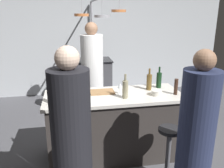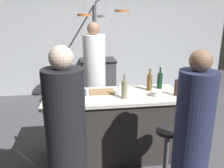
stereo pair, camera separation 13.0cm
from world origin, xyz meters
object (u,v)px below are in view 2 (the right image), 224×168
object	(u,v)px
guest_left	(67,146)
guest_right	(192,142)
wine_bottle_white	(124,89)
wine_bottle_red	(160,80)
wine_bottle_dark	(52,93)
potted_plant	(207,106)
stove_range	(98,78)
mixing_bowl_ceramic	(156,93)
cutting_board	(102,92)
wine_glass_near_left_guest	(59,88)
chef	(95,78)
bar_stool_left	(76,161)
mixing_bowl_blue	(81,93)
bar_stool_right	(166,153)
wine_glass_by_chef	(120,86)
pepper_mill	(176,88)
wine_bottle_amber	(150,82)
mixing_bowl_steel	(77,99)

from	to	relation	value
guest_left	guest_right	bearing A→B (deg)	-2.82
wine_bottle_white	wine_bottle_red	world-z (taller)	wine_bottle_white
wine_bottle_white	wine_bottle_dark	bearing A→B (deg)	-177.32
potted_plant	wine_bottle_white	size ratio (longest dim) A/B	1.68
guest_right	wine_bottle_dark	size ratio (longest dim) A/B	5.22
stove_range	mixing_bowl_ceramic	xyz separation A→B (m)	(0.54, -2.57, 0.49)
cutting_board	mixing_bowl_ceramic	xyz separation A→B (m)	(0.68, -0.24, 0.02)
wine_bottle_red	wine_glass_near_left_guest	distance (m)	1.38
chef	bar_stool_left	world-z (taller)	chef
chef	mixing_bowl_ceramic	xyz separation A→B (m)	(0.71, -1.22, 0.11)
potted_plant	mixing_bowl_blue	size ratio (longest dim) A/B	3.56
chef	bar_stool_right	size ratio (longest dim) A/B	2.61
bar_stool_left	wine_bottle_dark	world-z (taller)	wine_bottle_dark
wine_bottle_white	cutting_board	bearing A→B (deg)	134.22
wine_glass_near_left_guest	mixing_bowl_blue	distance (m)	0.27
wine_glass_near_left_guest	mixing_bowl_blue	size ratio (longest dim) A/B	1.00
wine_glass_by_chef	pepper_mill	bearing A→B (deg)	-12.52
wine_bottle_white	bar_stool_right	bearing A→B (deg)	-49.18
wine_bottle_amber	wine_bottle_white	world-z (taller)	wine_bottle_white
wine_bottle_dark	wine_bottle_red	size ratio (longest dim) A/B	1.04
stove_range	chef	world-z (taller)	chef
cutting_board	pepper_mill	xyz separation A→B (m)	(0.93, -0.25, 0.10)
stove_range	bar_stool_left	distance (m)	3.11
bar_stool_right	mixing_bowl_steel	world-z (taller)	mixing_bowl_steel
wine_bottle_white	mixing_bowl_blue	size ratio (longest dim) A/B	2.12
bar_stool_left	guest_left	bearing A→B (deg)	-100.48
bar_stool_right	guest_left	size ratio (longest dim) A/B	0.40
potted_plant	wine_glass_near_left_guest	xyz separation A→B (m)	(-2.53, -0.79, 0.71)
guest_left	wine_bottle_red	bearing A→B (deg)	42.41
pepper_mill	mixing_bowl_ceramic	bearing A→B (deg)	176.91
bar_stool_left	mixing_bowl_steel	world-z (taller)	mixing_bowl_steel
pepper_mill	wine_bottle_red	size ratio (longest dim) A/B	0.69
stove_range	chef	xyz separation A→B (m)	(-0.17, -1.36, 0.38)
guest_right	wine_bottle_amber	world-z (taller)	guest_right
potted_plant	wine_glass_near_left_guest	world-z (taller)	wine_glass_near_left_guest
chef	bar_stool_left	distance (m)	1.80
pepper_mill	wine_glass_near_left_guest	xyz separation A→B (m)	(-1.48, 0.17, 0.00)
guest_left	wine_bottle_dark	bearing A→B (deg)	103.44
chef	wine_glass_near_left_guest	distance (m)	1.19
wine_bottle_white	mixing_bowl_ceramic	xyz separation A→B (m)	(0.42, 0.02, -0.09)
wine_bottle_dark	wine_glass_by_chef	bearing A→B (deg)	13.86
chef	guest_left	size ratio (longest dim) A/B	1.06
guest_left	wine_bottle_amber	size ratio (longest dim) A/B	5.57
stove_range	potted_plant	bearing A→B (deg)	-41.50
bar_stool_right	guest_left	bearing A→B (deg)	-162.66
wine_bottle_amber	wine_glass_by_chef	size ratio (longest dim) A/B	2.07
bar_stool_right	mixing_bowl_blue	world-z (taller)	mixing_bowl_blue
potted_plant	wine_glass_by_chef	bearing A→B (deg)	-155.46
stove_range	pepper_mill	world-z (taller)	pepper_mill
bar_stool_right	bar_stool_left	bearing A→B (deg)	180.00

